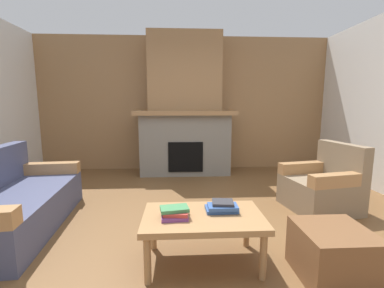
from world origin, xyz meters
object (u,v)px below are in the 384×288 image
object	(u,v)px
armchair	(323,187)
coffee_table	(203,221)
ottoman	(333,253)
couch	(11,204)
fireplace	(185,114)

from	to	relation	value
armchair	coffee_table	bearing A→B (deg)	-146.80
armchair	coffee_table	size ratio (longest dim) A/B	0.88
ottoman	armchair	bearing A→B (deg)	63.19
couch	coffee_table	world-z (taller)	couch
armchair	coffee_table	distance (m)	1.98
couch	armchair	bearing A→B (deg)	5.87
fireplace	armchair	size ratio (longest dim) A/B	3.06
armchair	couch	bearing A→B (deg)	-174.13
fireplace	couch	bearing A→B (deg)	-129.45
fireplace	ottoman	size ratio (longest dim) A/B	5.19
armchair	coffee_table	world-z (taller)	armchair
ottoman	fireplace	bearing A→B (deg)	107.74
armchair	ottoman	distance (m)	1.49
coffee_table	ottoman	bearing A→B (deg)	-13.84
couch	fireplace	bearing A→B (deg)	50.55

